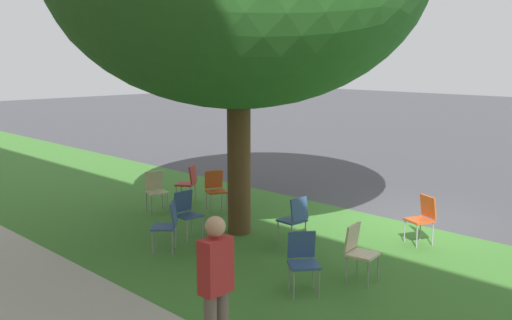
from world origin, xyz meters
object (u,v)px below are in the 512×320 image
chair_2 (359,249)px  chair_6 (423,216)px  chair_5 (189,181)px  chair_7 (215,187)px  chair_8 (295,217)px  pedestrian_1 (216,286)px  chair_0 (156,188)px  chair_1 (303,258)px  chair_4 (186,211)px  chair_3 (168,222)px

chair_2 → chair_6: bearing=-82.9°
chair_5 → chair_7: size_ratio=1.00×
chair_8 → pedestrian_1: pedestrian_1 is taller
chair_5 → pedestrian_1: (-6.02, 4.31, 0.41)m
chair_0 → chair_7: (-0.85, -0.98, 0.00)m
chair_2 → chair_8: bearing=-19.0°
chair_1 → pedestrian_1: pedestrian_1 is taller
chair_0 → chair_6: same height
chair_4 → chair_5: same height
chair_1 → chair_3: size_ratio=1.00×
chair_3 → chair_5: (2.50, -2.40, 0.00)m
chair_1 → chair_5: same height
chair_3 → pedestrian_1: bearing=151.5°
chair_2 → chair_5: same height
chair_3 → chair_6: (-2.84, -3.53, 0.00)m
chair_1 → chair_4: same height
chair_5 → pedestrian_1: size_ratio=0.52×
pedestrian_1 → chair_5: bearing=-35.6°
chair_8 → chair_2: bearing=161.0°
chair_0 → pedestrian_1: size_ratio=0.52×
chair_0 → chair_8: same height
chair_7 → chair_2: bearing=165.6°
chair_3 → chair_7: (1.55, -2.39, 0.00)m
chair_8 → chair_4: bearing=33.4°
chair_2 → chair_4: 3.56m
chair_4 → chair_7: same height
chair_7 → chair_0: bearing=49.0°
chair_0 → chair_5: 0.98m
chair_7 → chair_8: (-2.83, 0.56, 0.00)m
chair_1 → chair_7: same height
chair_1 → chair_2: size_ratio=1.00×
chair_2 → chair_7: (4.68, -1.20, 0.00)m
chair_1 → chair_4: (3.22, -0.42, 0.00)m
chair_6 → chair_7: size_ratio=1.00×
chair_1 → chair_6: same height
chair_0 → chair_3: 2.78m
chair_0 → chair_6: size_ratio=1.00×
chair_6 → chair_7: 4.53m
chair_7 → chair_8: same height
chair_2 → chair_7: size_ratio=1.00×
chair_3 → chair_7: same height
chair_3 → chair_4: 0.82m
chair_2 → chair_7: bearing=-14.4°
chair_5 → chair_4: bearing=141.3°
chair_1 → chair_0: bearing=-12.1°
chair_2 → chair_8: 1.95m
chair_5 → chair_7: bearing=179.8°
chair_6 → chair_5: bearing=12.0°
chair_4 → chair_7: size_ratio=1.00×
chair_3 → pedestrian_1: size_ratio=0.52×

